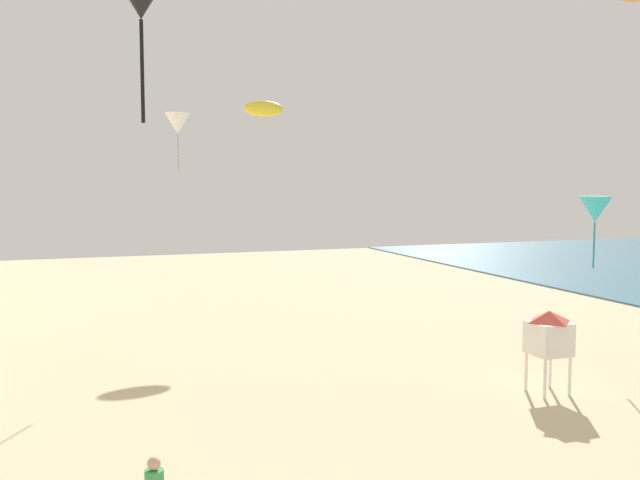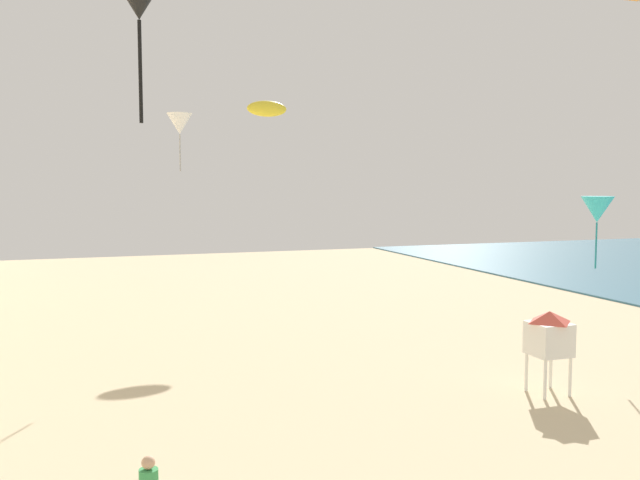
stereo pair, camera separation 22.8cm
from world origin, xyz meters
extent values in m
sphere|color=tan|center=(-3.03, 10.05, 1.52)|extent=(0.24, 0.24, 0.24)
cylinder|color=white|center=(8.81, 14.58, 0.60)|extent=(0.10, 0.10, 1.20)
cylinder|color=white|center=(9.71, 14.58, 0.60)|extent=(0.10, 0.10, 1.20)
cylinder|color=white|center=(8.81, 15.48, 0.60)|extent=(0.10, 0.10, 1.20)
cylinder|color=white|center=(9.71, 15.48, 0.60)|extent=(0.10, 0.10, 1.20)
cube|color=white|center=(9.26, 15.03, 1.70)|extent=(1.10, 1.10, 1.00)
pyramid|color=#D14C3D|center=(9.26, 15.03, 2.38)|extent=(1.10, 1.10, 0.35)
cylinder|color=black|center=(-2.63, 14.91, 9.03)|extent=(0.09, 0.09, 2.39)
cone|color=#2DB7CC|center=(13.66, 18.14, 5.47)|extent=(1.16, 1.16, 0.95)
cylinder|color=teal|center=(13.66, 18.14, 4.14)|extent=(0.06, 0.06, 1.69)
ellipsoid|color=yellow|center=(5.27, 33.25, 10.33)|extent=(2.14, 0.60, 0.83)
cone|color=white|center=(-0.16, 26.69, 8.86)|extent=(1.05, 1.05, 0.86)
cylinder|color=#A4A4A4|center=(-0.16, 26.69, 7.67)|extent=(0.06, 0.06, 1.52)
camera|label=1|loc=(-4.18, -1.76, 6.40)|focal=38.12mm
camera|label=2|loc=(-3.97, -1.83, 6.40)|focal=38.12mm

